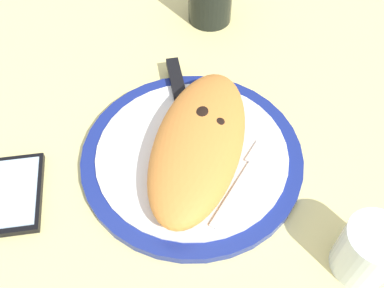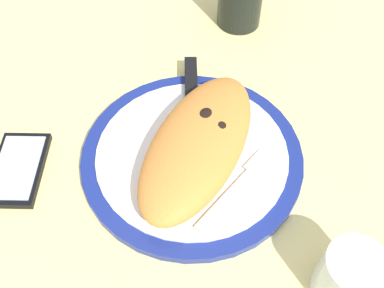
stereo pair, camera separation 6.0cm
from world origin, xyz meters
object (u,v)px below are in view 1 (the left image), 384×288
object	(u,v)px
calzone	(200,141)
smartphone	(16,193)
plate	(192,156)
knife	(180,95)
water_glass	(366,253)
fork	(245,174)

from	to	relation	value
calzone	smartphone	xyz separation A→B (cm)	(-16.63, 19.32, -3.92)
plate	knife	bearing A→B (deg)	37.44
knife	smartphone	xyz separation A→B (cm)	(-24.85, 11.74, -1.58)
plate	smartphone	xyz separation A→B (cm)	(-16.25, 18.33, -0.24)
plate	calzone	world-z (taller)	calzone
plate	water_glass	world-z (taller)	water_glass
plate	water_glass	bearing A→B (deg)	-100.35
calzone	smartphone	world-z (taller)	calzone
water_glass	knife	bearing A→B (deg)	67.43
fork	knife	xyz separation A→B (cm)	(8.69, 14.72, 0.28)
fork	smartphone	distance (cm)	31.04
smartphone	water_glass	distance (cm)	45.13
fork	water_glass	size ratio (longest dim) A/B	1.90
fork	smartphone	world-z (taller)	fork
fork	water_glass	world-z (taller)	water_glass
calzone	water_glass	bearing A→B (deg)	-101.64
plate	smartphone	bearing A→B (deg)	131.55
knife	smartphone	world-z (taller)	knife
plate	calzone	xyz separation A→B (cm)	(0.38, -0.99, 3.69)
smartphone	water_glass	size ratio (longest dim) A/B	1.72
calzone	knife	bearing A→B (deg)	42.67
fork	plate	bearing A→B (deg)	89.41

